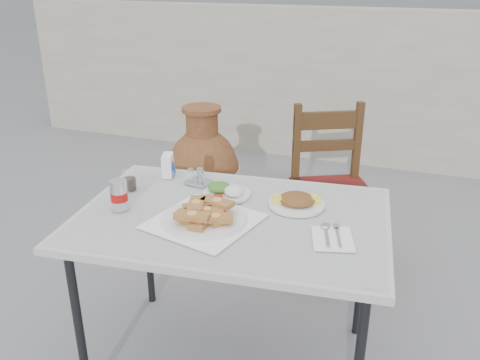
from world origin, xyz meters
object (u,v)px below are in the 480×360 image
(cola_glass, at_px, (129,181))
(condiment_caddy, at_px, (198,178))
(salad_rice_plate, at_px, (226,191))
(chair, at_px, (331,188))
(napkin_holder, at_px, (168,165))
(cafe_table, at_px, (232,226))
(terracotta_urn, at_px, (204,174))
(pide_plate, at_px, (204,214))
(soda_can, at_px, (119,195))
(salad_chopped_plate, at_px, (297,201))

(cola_glass, height_order, condiment_caddy, cola_glass)
(salad_rice_plate, xyz_separation_m, chair, (0.29, 0.73, -0.25))
(cola_glass, xyz_separation_m, napkin_holder, (0.08, 0.18, 0.01))
(cola_glass, height_order, napkin_holder, napkin_holder)
(cafe_table, distance_m, napkin_holder, 0.46)
(terracotta_urn, bearing_deg, salad_rice_plate, -60.70)
(condiment_caddy, bearing_deg, cafe_table, -42.85)
(pide_plate, xyz_separation_m, cola_glass, (-0.39, 0.15, 0.00))
(condiment_caddy, relative_size, terracotta_urn, 0.14)
(cola_glass, bearing_deg, terracotta_urn, 96.88)
(condiment_caddy, xyz_separation_m, terracotta_urn, (-0.35, 0.82, -0.34))
(pide_plate, xyz_separation_m, napkin_holder, (-0.31, 0.33, 0.02))
(cafe_table, height_order, terracotta_urn, terracotta_urn)
(pide_plate, relative_size, napkin_holder, 4.21)
(soda_can, distance_m, terracotta_urn, 1.21)
(terracotta_urn, bearing_deg, napkin_holder, -76.14)
(cafe_table, bearing_deg, salad_chopped_plate, 36.79)
(pide_plate, bearing_deg, cola_glass, 158.42)
(condiment_caddy, distance_m, chair, 0.83)
(cafe_table, xyz_separation_m, salad_chopped_plate, (0.20, 0.15, 0.06))
(pide_plate, height_order, terracotta_urn, terracotta_urn)
(soda_can, relative_size, chair, 0.13)
(cola_glass, xyz_separation_m, condiment_caddy, (0.23, 0.14, -0.01))
(pide_plate, distance_m, napkin_holder, 0.46)
(salad_chopped_plate, height_order, napkin_holder, napkin_holder)
(salad_rice_plate, bearing_deg, salad_chopped_plate, 0.53)
(cola_glass, distance_m, condiment_caddy, 0.27)
(salad_rice_plate, bearing_deg, cola_glass, -168.18)
(salad_rice_plate, distance_m, napkin_holder, 0.32)
(cafe_table, xyz_separation_m, condiment_caddy, (-0.23, 0.21, 0.07))
(napkin_holder, relative_size, condiment_caddy, 0.90)
(pide_plate, bearing_deg, terracotta_urn, 114.31)
(condiment_caddy, xyz_separation_m, chair, (0.44, 0.66, -0.25))
(soda_can, distance_m, condiment_caddy, 0.36)
(cafe_table, relative_size, chair, 1.38)
(cola_glass, bearing_deg, cafe_table, -8.39)
(pide_plate, bearing_deg, chair, 73.71)
(pide_plate, bearing_deg, napkin_holder, 133.08)
(napkin_holder, xyz_separation_m, condiment_caddy, (0.15, -0.04, -0.02))
(cafe_table, distance_m, chair, 0.92)
(napkin_holder, xyz_separation_m, chair, (0.59, 0.63, -0.28))
(cafe_table, bearing_deg, napkin_holder, 147.11)
(salad_rice_plate, xyz_separation_m, napkin_holder, (-0.30, 0.10, 0.03))
(salad_rice_plate, bearing_deg, napkin_holder, 161.75)
(salad_rice_plate, height_order, terracotta_urn, terracotta_urn)
(cafe_table, relative_size, salad_rice_plate, 6.33)
(terracotta_urn, bearing_deg, salad_chopped_plate, -48.66)
(napkin_holder, bearing_deg, pide_plate, -65.22)
(soda_can, bearing_deg, salad_chopped_plate, 22.72)
(cola_glass, bearing_deg, salad_chopped_plate, 7.10)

